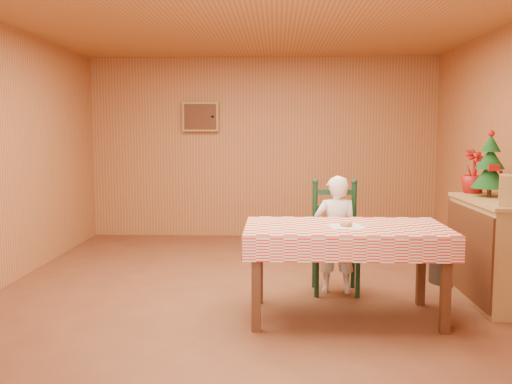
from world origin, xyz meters
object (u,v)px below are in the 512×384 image
christmas_tree (490,167)px  dining_table (345,235)px  storage_bin (450,262)px  shelf_unit (496,251)px  seated_child (336,234)px  ladder_chair (335,239)px

christmas_tree → dining_table: bearing=-152.2°
christmas_tree → storage_bin: bearing=120.0°
dining_table → christmas_tree: 1.70m
shelf_unit → christmas_tree: 0.79m
shelf_unit → dining_table: bearing=-160.5°
seated_child → shelf_unit: seated_child is taller
dining_table → storage_bin: bearing=43.1°
dining_table → seated_child: 0.74m
ladder_chair → seated_child: seated_child is taller
ladder_chair → storage_bin: size_ratio=2.59×
ladder_chair → shelf_unit: ladder_chair is taller
shelf_unit → christmas_tree: christmas_tree is taller
ladder_chair → christmas_tree: (1.43, -0.03, 0.71)m
christmas_tree → seated_child: bearing=-179.1°
shelf_unit → storage_bin: (-0.21, 0.63, -0.26)m
dining_table → shelf_unit: 1.52m
seated_child → storage_bin: (1.21, 0.40, -0.35)m
shelf_unit → storage_bin: shelf_unit is taller
dining_table → ladder_chair: size_ratio=1.53×
ladder_chair → christmas_tree: bearing=-1.4°
seated_child → shelf_unit: (1.42, -0.23, -0.10)m
ladder_chair → shelf_unit: size_ratio=0.87×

